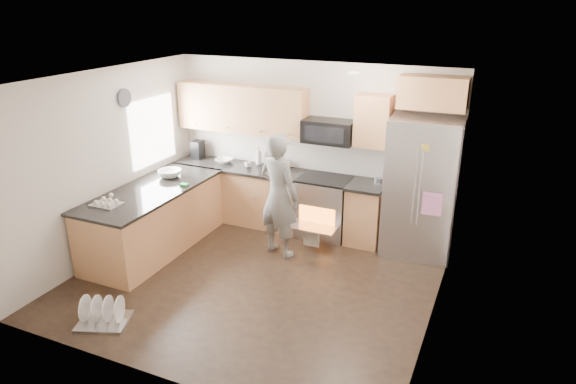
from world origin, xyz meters
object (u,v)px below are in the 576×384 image
at_px(refrigerator, 421,187).
at_px(dish_rack, 103,316).
at_px(person, 279,195).
at_px(stove_range, 325,194).

bearing_deg(refrigerator, dish_rack, -135.52).
bearing_deg(dish_rack, person, 64.83).
bearing_deg(person, dish_rack, 82.25).
distance_m(refrigerator, dish_rack, 4.43).
height_order(person, dish_rack, person).
distance_m(person, dish_rack, 2.73).
relative_size(stove_range, dish_rack, 2.67).
relative_size(person, dish_rack, 2.66).
height_order(stove_range, dish_rack, stove_range).
height_order(refrigerator, person, refrigerator).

